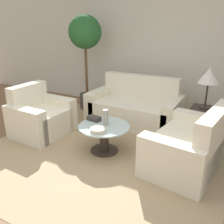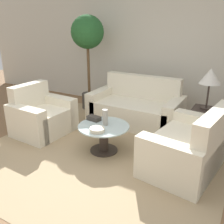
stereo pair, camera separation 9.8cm
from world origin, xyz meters
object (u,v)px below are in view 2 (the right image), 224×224
table_lamp (210,77)px  bowl (97,130)px  book_stack (94,118)px  armchair (41,117)px  vase (105,117)px  loveseat (191,149)px  potted_plant (88,40)px  sofa_main (137,108)px  coffee_table (104,135)px

table_lamp → bowl: table_lamp is taller
book_stack → table_lamp: bearing=44.2°
bowl → armchair: bearing=168.7°
vase → loveseat: bearing=5.9°
loveseat → potted_plant: 3.15m
potted_plant → sofa_main: bearing=-12.0°
coffee_table → book_stack: (-0.24, 0.11, 0.18)m
table_lamp → potted_plant: bearing=171.8°
sofa_main → armchair: 1.77m
vase → bowl: (0.03, -0.26, -0.09)m
coffee_table → vase: (0.01, 0.04, 0.27)m
sofa_main → vase: sofa_main is taller
loveseat → sofa_main: bearing=-122.9°
book_stack → coffee_table: bearing=-16.6°
book_stack → vase: bearing=-8.2°
sofa_main → potted_plant: bearing=168.0°
potted_plant → bowl: (1.36, -1.77, -1.04)m
coffee_table → vase: vase is taller
sofa_main → loveseat: size_ratio=1.22×
table_lamp → book_stack: (-1.46, -1.07, -0.60)m
bowl → book_stack: size_ratio=0.94×
potted_plant → bowl: potted_plant is taller
sofa_main → table_lamp: 1.47m
armchair → potted_plant: bearing=3.2°
sofa_main → vase: 1.27m
armchair → coffee_table: size_ratio=1.27×
armchair → vase: bearing=-87.5°
bowl → coffee_table: bearing=98.0°
potted_plant → vase: 2.23m
armchair → loveseat: bearing=-84.5°
loveseat → potted_plant: size_ratio=0.70×
sofa_main → loveseat: (1.29, -1.11, -0.00)m
vase → book_stack: 0.27m
loveseat → coffee_table: size_ratio=1.83×
coffee_table → bowl: bowl is taller
vase → bowl: vase is taller
sofa_main → coffee_table: (0.04, -1.28, -0.02)m
bowl → book_stack: bearing=129.4°
loveseat → bowl: bearing=-64.2°
vase → potted_plant: bearing=131.3°
armchair → bowl: size_ratio=4.62×
table_lamp → bowl: (-1.18, -1.41, -0.60)m
sofa_main → bowl: (0.07, -1.50, 0.16)m
vase → bowl: 0.28m
armchair → bowl: (1.34, -0.27, 0.16)m
armchair → loveseat: loveseat is taller
table_lamp → potted_plant: size_ratio=0.33×
loveseat → book_stack: (-1.48, -0.06, 0.16)m
book_stack → loveseat: bearing=10.0°
table_lamp → book_stack: bearing=-143.6°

